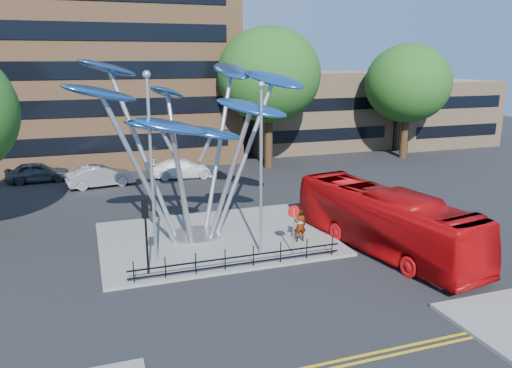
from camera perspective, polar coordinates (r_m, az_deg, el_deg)
name	(u,v)px	position (r m, az deg, el deg)	size (l,w,h in m)	color
ground	(273,283)	(21.98, 1.99, -11.27)	(120.00, 120.00, 0.00)	black
traffic_island	(216,238)	(26.95, -4.63, -6.20)	(12.00, 9.00, 0.15)	slate
double_yellow_near	(340,360)	(17.24, 9.60, -19.25)	(40.00, 0.12, 0.01)	gold
double_yellow_far	(345,366)	(17.02, 10.11, -19.76)	(40.00, 0.12, 0.01)	gold
low_building_near	(313,111)	(54.03, 6.49, 8.34)	(15.00, 8.00, 8.00)	tan
low_building_far	(434,113)	(59.84, 19.63, 7.70)	(12.00, 8.00, 7.00)	tan
tree_right	(269,75)	(43.27, 1.49, 12.34)	(8.80, 8.80, 12.11)	black
tree_far	(408,84)	(49.97, 16.98, 10.93)	(8.00, 8.00, 10.81)	black
leaf_sculpture	(189,110)	(25.82, -7.64, 8.35)	(12.72, 9.54, 9.51)	#9EA0A5
street_lamp_left	(151,154)	(22.53, -11.93, 3.43)	(0.36, 0.36, 8.80)	#9EA0A5
street_lamp_right	(261,154)	(23.24, 0.59, 3.40)	(0.36, 0.36, 8.30)	#9EA0A5
traffic_light_island	(145,220)	(22.18, -12.52, -4.09)	(0.28, 0.18, 3.42)	black
no_entry_sign_island	(294,221)	(24.17, 4.31, -4.25)	(0.60, 0.10, 2.45)	#9EA0A5
pedestrian_railing_front	(239,260)	(22.92, -1.91, -8.65)	(10.00, 0.06, 1.00)	black
red_bus	(384,220)	(25.76, 14.42, -4.04)	(2.66, 11.35, 3.16)	#B9080B
pedestrian	(300,225)	(26.06, 5.05, -4.71)	(0.64, 0.42, 1.75)	gray
parked_car_left	(37,172)	(42.54, -23.70, 1.26)	(1.88, 4.67, 1.59)	#3E4145
parked_car_mid	(101,176)	(39.33, -17.35, 0.86)	(1.71, 4.90, 1.62)	#B1B5BA
parked_car_right	(183,169)	(40.86, -8.34, 1.76)	(2.09, 5.14, 1.49)	white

